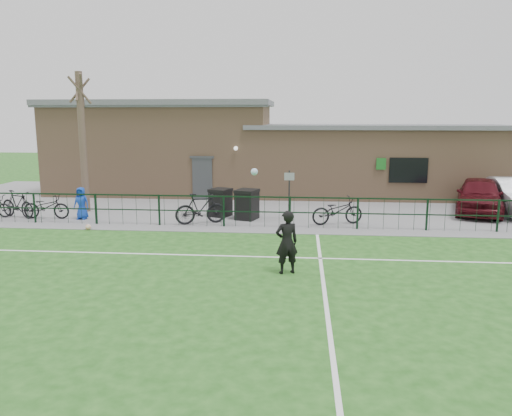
# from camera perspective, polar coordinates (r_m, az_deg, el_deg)

# --- Properties ---
(ground) EXTENTS (90.00, 90.00, 0.00)m
(ground) POSITION_cam_1_polar(r_m,az_deg,el_deg) (11.22, -2.36, -11.21)
(ground) COLOR #1D5017
(ground) RESTS_ON ground
(paving_strip) EXTENTS (34.00, 13.00, 0.02)m
(paving_strip) POSITION_cam_1_polar(r_m,az_deg,el_deg) (24.23, 1.82, 0.63)
(paving_strip) COLOR slate
(paving_strip) RESTS_ON ground
(pitch_line_touch) EXTENTS (28.00, 0.10, 0.01)m
(pitch_line_touch) POSITION_cam_1_polar(r_m,az_deg,el_deg) (18.66, 0.78, -2.36)
(pitch_line_touch) COLOR white
(pitch_line_touch) RESTS_ON ground
(pitch_line_mid) EXTENTS (28.00, 0.10, 0.01)m
(pitch_line_mid) POSITION_cam_1_polar(r_m,az_deg,el_deg) (14.99, -0.35, -5.57)
(pitch_line_mid) COLOR white
(pitch_line_mid) RESTS_ON ground
(pitch_line_perp) EXTENTS (0.10, 16.00, 0.01)m
(pitch_line_perp) POSITION_cam_1_polar(r_m,az_deg,el_deg) (11.15, 8.09, -11.43)
(pitch_line_perp) COLOR white
(pitch_line_perp) RESTS_ON ground
(perimeter_fence) EXTENTS (28.00, 0.10, 1.20)m
(perimeter_fence) POSITION_cam_1_polar(r_m,az_deg,el_deg) (18.73, 0.83, -0.45)
(perimeter_fence) COLOR black
(perimeter_fence) RESTS_ON ground
(bare_tree) EXTENTS (0.30, 0.30, 6.00)m
(bare_tree) POSITION_cam_1_polar(r_m,az_deg,el_deg) (22.89, -19.19, 7.02)
(bare_tree) COLOR #4D3A2E
(bare_tree) RESTS_ON ground
(wheelie_bin_left) EXTENTS (0.95, 1.01, 1.07)m
(wheelie_bin_left) POSITION_cam_1_polar(r_m,az_deg,el_deg) (20.84, -4.07, 0.52)
(wheelie_bin_left) COLOR black
(wheelie_bin_left) RESTS_ON paving_strip
(wheelie_bin_right) EXTENTS (0.97, 1.04, 1.13)m
(wheelie_bin_right) POSITION_cam_1_polar(r_m,az_deg,el_deg) (20.17, -1.04, 0.29)
(wheelie_bin_right) COLOR black
(wheelie_bin_right) RESTS_ON paving_strip
(sign_post) EXTENTS (0.07, 0.07, 2.00)m
(sign_post) POSITION_cam_1_polar(r_m,az_deg,el_deg) (20.03, 3.80, 1.46)
(sign_post) COLOR black
(sign_post) RESTS_ON paving_strip
(car_maroon) EXTENTS (3.15, 4.89, 1.55)m
(car_maroon) POSITION_cam_1_polar(r_m,az_deg,el_deg) (23.46, 24.20, 1.32)
(car_maroon) COLOR #450C13
(car_maroon) RESTS_ON paving_strip
(bicycle_b) EXTENTS (1.94, 1.20, 1.13)m
(bicycle_b) POSITION_cam_1_polar(r_m,az_deg,el_deg) (22.72, -25.61, 0.41)
(bicycle_b) COLOR black
(bicycle_b) RESTS_ON paving_strip
(bicycle_c) EXTENTS (1.92, 0.72, 1.00)m
(bicycle_c) POSITION_cam_1_polar(r_m,az_deg,el_deg) (22.03, -22.85, 0.16)
(bicycle_c) COLOR black
(bicycle_c) RESTS_ON paving_strip
(bicycle_d) EXTENTS (2.06, 1.30, 1.20)m
(bicycle_d) POSITION_cam_1_polar(r_m,az_deg,el_deg) (19.41, -6.34, -0.06)
(bicycle_d) COLOR black
(bicycle_d) RESTS_ON paving_strip
(bicycle_e) EXTENTS (2.16, 1.32, 1.07)m
(bicycle_e) POSITION_cam_1_polar(r_m,az_deg,el_deg) (19.47, 9.27, -0.30)
(bicycle_e) COLOR black
(bicycle_e) RESTS_ON paving_strip
(spectator_child) EXTENTS (0.66, 0.45, 1.31)m
(spectator_child) POSITION_cam_1_polar(r_m,az_deg,el_deg) (21.37, -19.33, 0.52)
(spectator_child) COLOR #123BAB
(spectator_child) RESTS_ON paving_strip
(goalkeeper_kick) EXTENTS (1.57, 2.94, 2.55)m
(goalkeeper_kick) POSITION_cam_1_polar(r_m,az_deg,el_deg) (13.31, 3.43, -3.70)
(goalkeeper_kick) COLOR black
(goalkeeper_kick) RESTS_ON ground
(ball_ground) EXTENTS (0.21, 0.21, 0.21)m
(ball_ground) POSITION_cam_1_polar(r_m,az_deg,el_deg) (19.45, -18.63, -2.08)
(ball_ground) COLOR white
(ball_ground) RESTS_ON ground
(clubhouse) EXTENTS (24.25, 5.40, 4.96)m
(clubhouse) POSITION_cam_1_polar(r_m,az_deg,el_deg) (27.00, 0.35, 6.37)
(clubhouse) COLOR #A27C5B
(clubhouse) RESTS_ON ground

